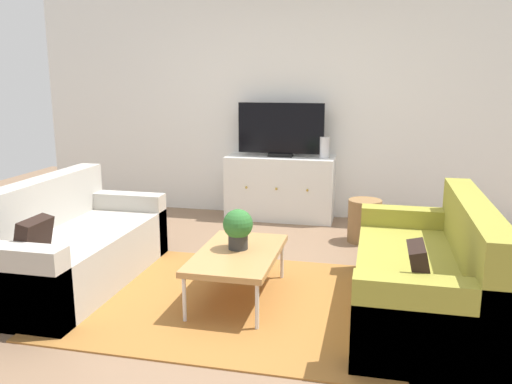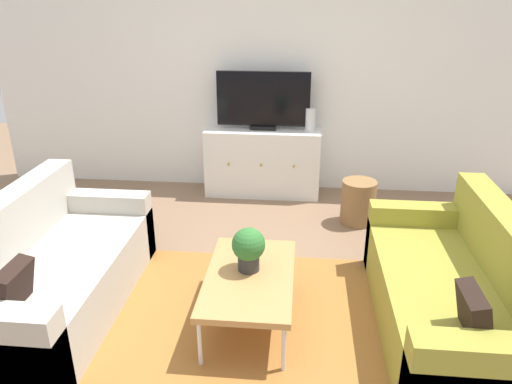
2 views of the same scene
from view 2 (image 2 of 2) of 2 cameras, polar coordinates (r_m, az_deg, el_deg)
The scene contains 11 objects.
ground_plane at distance 3.65m, azimuth -1.01°, elevation -13.86°, with size 10.00×10.00×0.00m, color #84664C.
wall_back at distance 5.53m, azimuth 1.98°, elevation 14.08°, with size 6.40×0.12×2.70m, color white.
area_rug at distance 3.52m, azimuth -1.29°, elevation -15.22°, with size 2.50×1.90×0.01m, color #9E662D.
couch_left_side at distance 3.82m, azimuth -23.45°, elevation -8.97°, with size 0.87×1.80×0.85m.
couch_right_side at distance 3.55m, azimuth 22.95°, elevation -11.41°, with size 0.87×1.80×0.85m.
coffee_table at distance 3.36m, azimuth -0.74°, elevation -10.10°, with size 0.59×1.02×0.38m.
potted_plant at distance 3.31m, azimuth -0.88°, elevation -6.53°, with size 0.23×0.23×0.31m.
tv_console at distance 5.50m, azimuth 0.80°, elevation 3.58°, with size 1.27×0.47×0.75m.
flat_screen_tv at distance 5.34m, azimuth 0.86°, elevation 10.67°, with size 1.01×0.16×0.63m.
glass_vase at distance 5.34m, azimuth 6.41°, elevation 8.47°, with size 0.11×0.11×0.25m, color silver.
wicker_basket at distance 4.93m, azimuth 11.91°, elevation -1.16°, with size 0.34×0.34×0.44m, color olive.
Camera 2 is at (0.35, -2.91, 2.16)m, focal length 34.06 mm.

